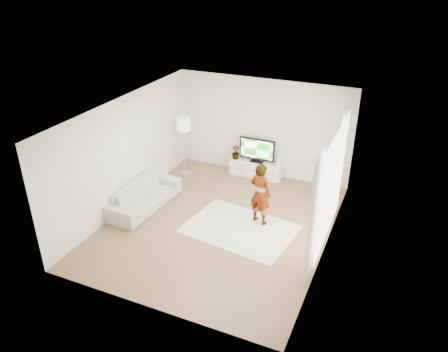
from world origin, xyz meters
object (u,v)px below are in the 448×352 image
at_px(player, 260,194).
at_px(floor_lamp, 184,127).
at_px(media_console, 256,169).
at_px(television, 257,149).
at_px(rug, 240,229).
at_px(sofa, 145,196).

distance_m(player, floor_lamp, 3.35).
distance_m(media_console, floor_lamp, 2.40).
relative_size(television, floor_lamp, 0.60).
height_order(television, floor_lamp, floor_lamp).
distance_m(media_console, player, 2.53).
distance_m(rug, sofa, 2.59).
xyz_separation_m(player, sofa, (-2.89, -0.50, -0.46)).
bearing_deg(rug, media_console, 102.44).
bearing_deg(sofa, floor_lamp, 3.03).
distance_m(media_console, rug, 2.82).
xyz_separation_m(rug, player, (0.31, 0.47, 0.77)).
relative_size(rug, sofa, 1.14).
xyz_separation_m(media_console, television, (0.00, 0.03, 0.60)).
distance_m(television, floor_lamp, 2.16).
bearing_deg(sofa, television, -31.25).
relative_size(media_console, rug, 0.62).
xyz_separation_m(media_console, player, (0.92, -2.28, 0.56)).
xyz_separation_m(sofa, floor_lamp, (0.02, 2.11, 1.13)).
height_order(sofa, floor_lamp, floor_lamp).
relative_size(media_console, television, 1.46).
bearing_deg(floor_lamp, rug, -39.16).
bearing_deg(player, floor_lamp, -13.20).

